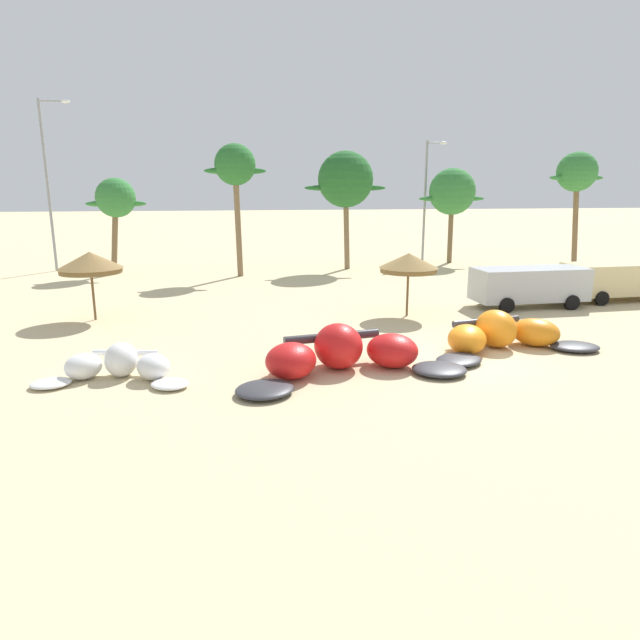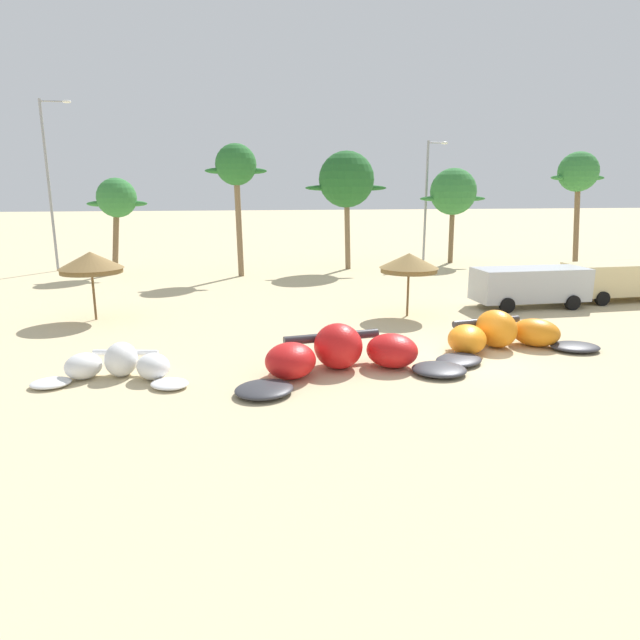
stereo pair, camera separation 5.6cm
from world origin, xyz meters
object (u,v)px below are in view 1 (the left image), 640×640
at_px(parked_van, 615,278).
at_px(beach_umbrella_middle, 409,263).
at_px(kite_left, 343,355).
at_px(beach_umbrella_near_van, 90,262).
at_px(parked_car_second, 527,284).
at_px(palm_center_right, 577,174).
at_px(palm_left_of_gap, 345,180).
at_px(palm_leftmost, 116,199).
at_px(kite_far_left, 119,366).
at_px(palm_left, 235,168).
at_px(lamppost_west_center, 427,195).
at_px(kite_left_of_center, 502,335).
at_px(lamppost_west, 49,179).
at_px(palm_center_left, 452,192).

bearing_deg(parked_van, beach_umbrella_middle, -171.73).
height_order(kite_left, beach_umbrella_near_van, beach_umbrella_near_van).
distance_m(beach_umbrella_near_van, beach_umbrella_middle, 13.36).
distance_m(parked_car_second, palm_center_right, 16.41).
bearing_deg(palm_left_of_gap, palm_leftmost, 179.79).
xyz_separation_m(kite_far_left, palm_left, (4.01, 19.14, 6.28)).
xyz_separation_m(palm_leftmost, palm_center_right, (30.53, -2.01, 1.64)).
height_order(palm_center_right, lamppost_west_center, lamppost_west_center).
relative_size(kite_left_of_center, lamppost_west_center, 0.73).
bearing_deg(palm_leftmost, parked_van, -27.01).
distance_m(kite_left, palm_center_right, 28.98).
bearing_deg(kite_far_left, palm_leftmost, 99.33).
relative_size(kite_left, beach_umbrella_middle, 2.67).
relative_size(kite_left_of_center, parked_car_second, 1.24).
height_order(parked_car_second, lamppost_west, lamppost_west).
height_order(kite_left, parked_van, parked_van).
relative_size(kite_far_left, beach_umbrella_middle, 1.68).
height_order(kite_far_left, lamppost_west_center, lamppost_west_center).
bearing_deg(palm_left_of_gap, parked_van, -50.19).
height_order(kite_left_of_center, beach_umbrella_near_van, beach_umbrella_near_van).
xyz_separation_m(kite_left, parked_car_second, (10.46, 7.80, 0.55)).
relative_size(palm_left, lamppost_west_center, 0.91).
distance_m(palm_left_of_gap, palm_center_left, 8.70).
height_order(kite_left_of_center, lamppost_west, lamppost_west).
height_order(kite_left, beach_umbrella_middle, beach_umbrella_middle).
bearing_deg(lamppost_west, palm_left, -20.21).
xyz_separation_m(palm_center_right, lamppost_west, (-34.98, 4.33, -0.33)).
distance_m(parked_van, lamppost_west_center, 17.28).
bearing_deg(parked_car_second, palm_left_of_gap, 112.38).
xyz_separation_m(palm_left_of_gap, palm_center_left, (8.43, 1.96, -0.82)).
relative_size(kite_far_left, palm_center_right, 0.59).
bearing_deg(kite_left_of_center, parked_car_second, 54.50).
height_order(kite_far_left, palm_left, palm_left).
distance_m(beach_umbrella_middle, parked_car_second, 6.29).
bearing_deg(palm_leftmost, kite_far_left, -80.67).
height_order(kite_left_of_center, palm_left_of_gap, palm_left_of_gap).
xyz_separation_m(palm_left_of_gap, lamppost_west_center, (7.00, 3.35, -1.02)).
bearing_deg(palm_left_of_gap, palm_left, -164.60).
height_order(parked_car_second, palm_center_right, palm_center_right).
bearing_deg(kite_left, palm_center_left, 60.78).
relative_size(parked_van, palm_left_of_gap, 0.65).
bearing_deg(palm_center_right, palm_leftmost, 176.23).
bearing_deg(palm_center_right, beach_umbrella_near_van, -159.15).
bearing_deg(kite_left_of_center, beach_umbrella_middle, 105.93).
relative_size(kite_left_of_center, palm_leftmost, 1.07).
xyz_separation_m(palm_left_of_gap, palm_center_right, (15.70, -1.96, 0.42)).
bearing_deg(palm_center_left, kite_left_of_center, -108.19).
bearing_deg(palm_center_left, kite_left, -119.22).
distance_m(beach_umbrella_near_van, parked_van, 24.60).
height_order(kite_left, lamppost_west_center, lamppost_west_center).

